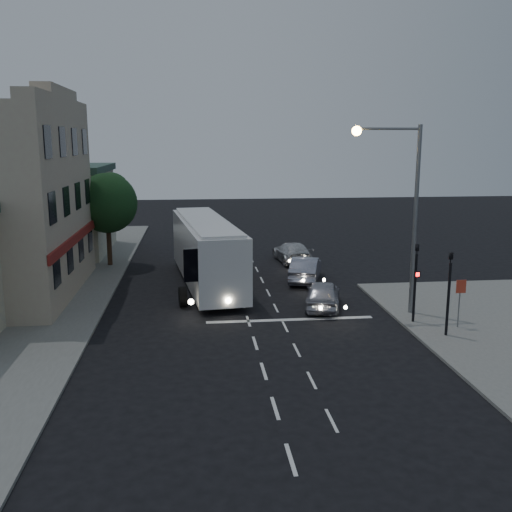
{
  "coord_description": "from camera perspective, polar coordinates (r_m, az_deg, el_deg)",
  "views": [
    {
      "loc": [
        -2.43,
        -23.69,
        8.37
      ],
      "look_at": [
        0.87,
        6.63,
        2.2
      ],
      "focal_mm": 40.0,
      "sensor_mm": 36.0,
      "label": 1
    }
  ],
  "objects": [
    {
      "name": "tour_bus",
      "position": [
        33.5,
        -5.0,
        0.63
      ],
      "size": [
        4.22,
        12.98,
        3.91
      ],
      "rotation": [
        0.0,
        0.0,
        0.13
      ],
      "color": "silver",
      "rests_on": "ground"
    },
    {
      "name": "road_markings",
      "position": [
        28.5,
        1.57,
        -5.63
      ],
      "size": [
        8.0,
        30.55,
        0.01
      ],
      "color": "silver",
      "rests_on": "ground"
    },
    {
      "name": "car_sedan_a",
      "position": [
        34.68,
        4.96,
        -1.3
      ],
      "size": [
        2.83,
        4.83,
        1.5
      ],
      "primitive_type": "imported",
      "rotation": [
        0.0,
        0.0,
        2.85
      ],
      "color": "#9293A4",
      "rests_on": "ground"
    },
    {
      "name": "sidewalk_far",
      "position": [
        34.42,
        -23.93,
        -3.54
      ],
      "size": [
        12.0,
        50.0,
        0.12
      ],
      "primitive_type": "cube",
      "color": "slate",
      "rests_on": "ground"
    },
    {
      "name": "streetlight",
      "position": [
        27.79,
        14.48,
        5.63
      ],
      "size": [
        3.32,
        0.44,
        9.0
      ],
      "color": "slate",
      "rests_on": "sidewalk_near"
    },
    {
      "name": "traffic_signal_side",
      "position": [
        25.61,
        18.77,
        -2.62
      ],
      "size": [
        0.18,
        0.15,
        4.1
      ],
      "color": "black",
      "rests_on": "sidewalk_near"
    },
    {
      "name": "street_tree",
      "position": [
        39.33,
        -14.69,
        5.42
      ],
      "size": [
        4.0,
        4.0,
        6.2
      ],
      "color": "black",
      "rests_on": "sidewalk_far"
    },
    {
      "name": "ground",
      "position": [
        25.24,
        -0.33,
        -7.93
      ],
      "size": [
        120.0,
        120.0,
        0.0
      ],
      "primitive_type": "plane",
      "color": "black"
    },
    {
      "name": "regulatory_sign",
      "position": [
        27.08,
        19.74,
        -3.74
      ],
      "size": [
        0.45,
        0.12,
        2.2
      ],
      "color": "slate",
      "rests_on": "sidewalk_near"
    },
    {
      "name": "car_sedan_b",
      "position": [
        39.97,
        3.64,
        0.36
      ],
      "size": [
        2.42,
        5.03,
        1.41
      ],
      "primitive_type": "imported",
      "rotation": [
        0.0,
        0.0,
        3.23
      ],
      "color": "silver",
      "rests_on": "ground"
    },
    {
      "name": "traffic_signal_main",
      "position": [
        27.1,
        15.69,
        -1.68
      ],
      "size": [
        0.25,
        0.35,
        4.1
      ],
      "color": "black",
      "rests_on": "sidewalk_near"
    },
    {
      "name": "low_building_north",
      "position": [
        45.34,
        -20.36,
        4.42
      ],
      "size": [
        9.4,
        9.4,
        6.5
      ],
      "color": "#A7A59E",
      "rests_on": "sidewalk_far"
    },
    {
      "name": "car_suv",
      "position": [
        29.25,
        6.71,
        -3.82
      ],
      "size": [
        2.68,
        4.47,
        1.42
      ],
      "primitive_type": "imported",
      "rotation": [
        0.0,
        0.0,
        2.89
      ],
      "color": "#ABAAB4",
      "rests_on": "ground"
    }
  ]
}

